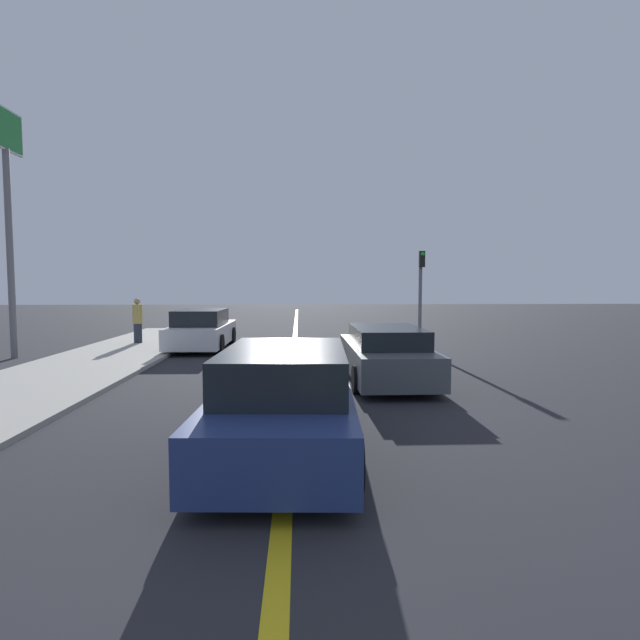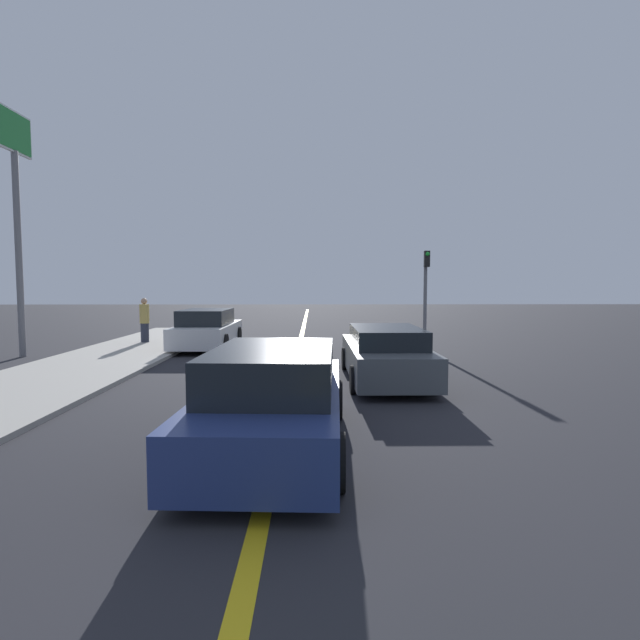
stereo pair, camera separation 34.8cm
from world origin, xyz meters
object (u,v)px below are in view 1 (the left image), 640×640
(car_ahead_center, at_px, (285,400))
(roadside_sign, at_px, (7,177))
(car_far_distant, at_px, (385,354))
(car_parked_left_lot, at_px, (202,330))
(pedestrian_mid_group, at_px, (138,321))
(traffic_light, at_px, (421,288))

(car_ahead_center, bearing_deg, roadside_sign, 136.76)
(car_far_distant, relative_size, roadside_sign, 0.63)
(car_far_distant, distance_m, car_parked_left_lot, 8.15)
(pedestrian_mid_group, bearing_deg, traffic_light, -9.29)
(traffic_light, bearing_deg, car_parked_left_lot, 175.80)
(car_parked_left_lot, bearing_deg, car_ahead_center, -72.86)
(pedestrian_mid_group, height_order, traffic_light, traffic_light)
(car_far_distant, distance_m, pedestrian_mid_group, 10.78)
(car_ahead_center, xyz_separation_m, pedestrian_mid_group, (-5.83, 12.03, 0.25))
(car_far_distant, bearing_deg, traffic_light, 68.31)
(pedestrian_mid_group, bearing_deg, car_far_distant, -41.51)
(car_far_distant, height_order, car_parked_left_lot, car_parked_left_lot)
(car_far_distant, bearing_deg, roadside_sign, 159.65)
(car_parked_left_lot, relative_size, traffic_light, 1.31)
(car_ahead_center, height_order, traffic_light, traffic_light)
(traffic_light, relative_size, roadside_sign, 0.45)
(car_parked_left_lot, distance_m, traffic_light, 7.81)
(roadside_sign, bearing_deg, car_far_distant, -20.38)
(car_ahead_center, distance_m, car_parked_left_lot, 11.38)
(car_ahead_center, bearing_deg, pedestrian_mid_group, 118.58)
(car_ahead_center, relative_size, roadside_sign, 0.64)
(pedestrian_mid_group, xyz_separation_m, traffic_light, (10.25, -1.68, 1.20))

